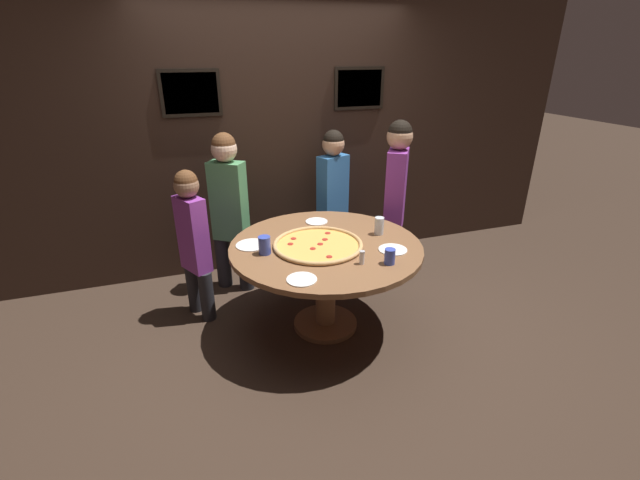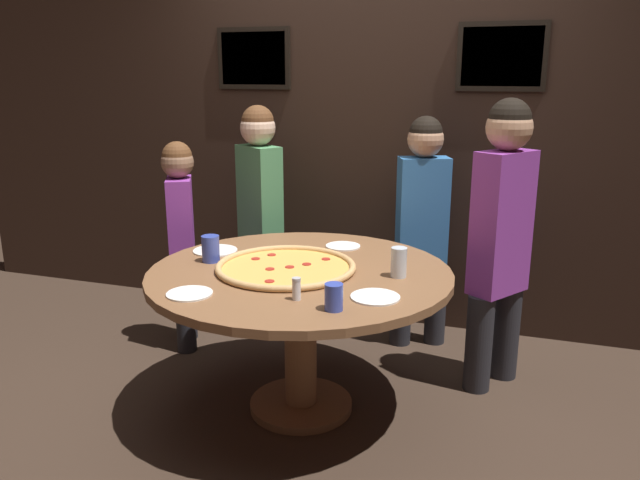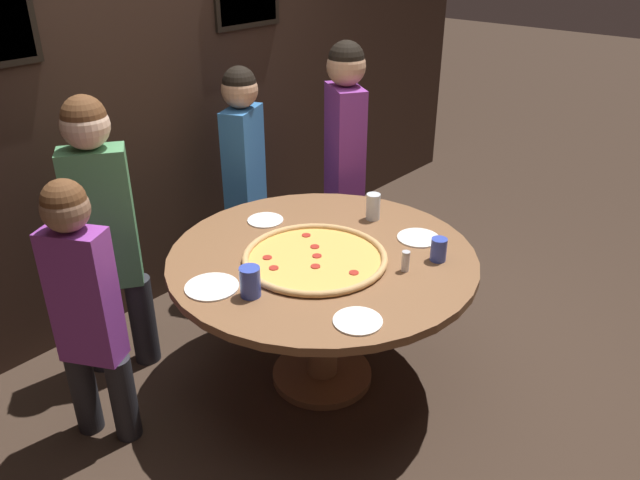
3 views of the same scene
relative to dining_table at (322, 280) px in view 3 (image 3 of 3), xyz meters
The scene contains 16 objects.
ground_plane 0.60m from the dining_table, ahead, with size 24.00×24.00×0.00m, color #38281E.
back_wall 1.51m from the dining_table, 90.00° to the left, with size 6.40×0.08×2.60m.
dining_table is the anchor object (origin of this frame).
giant_pizza 0.17m from the dining_table, 169.33° to the right, with size 0.68×0.68×0.03m.
drink_cup_by_shaker 0.52m from the dining_table, ahead, with size 0.07×0.07×0.14m, color silver.
drink_cup_front_edge 0.52m from the dining_table, behind, with size 0.09×0.09×0.13m, color #384CB7.
drink_cup_beside_pizza 0.58m from the dining_table, 55.13° to the right, with size 0.07×0.07×0.11m, color #384CB7.
white_plate_far_back 0.59m from the dining_table, 125.20° to the right, with size 0.20×0.20×0.01m, color white.
white_plate_beside_cup 0.58m from the dining_table, 163.23° to the left, with size 0.23×0.23×0.01m, color white.
white_plate_near_front 0.53m from the dining_table, 30.54° to the right, with size 0.21×0.21×0.01m, color white.
white_plate_right_side 0.49m from the dining_table, 80.31° to the left, with size 0.19×0.19×0.01m, color white.
condiment_shaker 0.45m from the dining_table, 71.64° to the right, with size 0.04×0.04×0.10m.
diner_side_right 1.09m from the dining_table, 66.93° to the left, with size 0.37×0.26×1.42m.
diner_far_left 1.10m from the dining_table, 124.08° to the left, with size 0.38×0.32×1.47m.
diner_side_left 1.11m from the dining_table, 33.40° to the left, with size 0.33×0.40×1.54m.
diner_centre_back 1.08m from the dining_table, 152.03° to the left, with size 0.25×0.33×1.27m.
Camera 3 is at (-1.97, -1.69, 2.16)m, focal length 35.00 mm.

